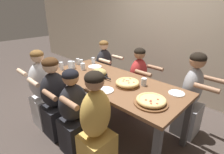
% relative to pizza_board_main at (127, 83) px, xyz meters
% --- Properties ---
extents(ground_plane, '(18.00, 18.00, 0.00)m').
position_rel_pizza_board_main_xyz_m(ground_plane, '(-0.27, -0.01, -0.82)').
color(ground_plane, '#423833').
rests_on(ground_plane, ground).
extents(restaurant_back_panel, '(10.00, 0.06, 3.20)m').
position_rel_pizza_board_main_xyz_m(restaurant_back_panel, '(-0.27, 1.64, 0.78)').
color(restaurant_back_panel, beige).
rests_on(restaurant_back_panel, ground).
extents(dining_table, '(2.06, 0.87, 0.78)m').
position_rel_pizza_board_main_xyz_m(dining_table, '(-0.27, -0.01, -0.12)').
color(dining_table, brown).
rests_on(dining_table, ground).
extents(pizza_board_main, '(0.31, 0.31, 0.07)m').
position_rel_pizza_board_main_xyz_m(pizza_board_main, '(0.00, 0.00, 0.00)').
color(pizza_board_main, brown).
rests_on(pizza_board_main, dining_table).
extents(pizza_board_second, '(0.37, 0.37, 0.06)m').
position_rel_pizza_board_main_xyz_m(pizza_board_second, '(0.47, -0.17, -0.00)').
color(pizza_board_second, brown).
rests_on(pizza_board_second, dining_table).
extents(skillet_bowl, '(0.35, 0.24, 0.13)m').
position_rel_pizza_board_main_xyz_m(skillet_bowl, '(-0.49, -0.05, 0.02)').
color(skillet_bowl, black).
rests_on(skillet_bowl, dining_table).
extents(empty_plate_a, '(0.21, 0.21, 0.02)m').
position_rel_pizza_board_main_xyz_m(empty_plate_a, '(-0.11, -0.30, -0.03)').
color(empty_plate_a, white).
rests_on(empty_plate_a, dining_table).
extents(empty_plate_b, '(0.23, 0.23, 0.02)m').
position_rel_pizza_board_main_xyz_m(empty_plate_b, '(-0.88, 0.20, -0.03)').
color(empty_plate_b, white).
rests_on(empty_plate_b, dining_table).
extents(empty_plate_c, '(0.20, 0.20, 0.02)m').
position_rel_pizza_board_main_xyz_m(empty_plate_c, '(-0.90, -0.26, -0.03)').
color(empty_plate_c, white).
rests_on(empty_plate_c, dining_table).
extents(empty_plate_d, '(0.19, 0.19, 0.02)m').
position_rel_pizza_board_main_xyz_m(empty_plate_d, '(0.56, 0.23, -0.03)').
color(empty_plate_d, white).
rests_on(empty_plate_d, dining_table).
extents(drinking_glass_a, '(0.08, 0.08, 0.15)m').
position_rel_pizza_board_main_xyz_m(drinking_glass_a, '(-1.05, -0.17, 0.03)').
color(drinking_glass_a, silver).
rests_on(drinking_glass_a, dining_table).
extents(drinking_glass_b, '(0.06, 0.06, 0.11)m').
position_rel_pizza_board_main_xyz_m(drinking_glass_b, '(-1.20, 0.08, 0.02)').
color(drinking_glass_b, silver).
rests_on(drinking_glass_b, dining_table).
extents(drinking_glass_c, '(0.07, 0.07, 0.12)m').
position_rel_pizza_board_main_xyz_m(drinking_glass_c, '(-1.10, -0.09, 0.02)').
color(drinking_glass_c, silver).
rests_on(drinking_glass_c, dining_table).
extents(drinking_glass_d, '(0.06, 0.06, 0.12)m').
position_rel_pizza_board_main_xyz_m(drinking_glass_d, '(-1.03, 0.29, 0.02)').
color(drinking_glass_d, silver).
rests_on(drinking_glass_d, dining_table).
extents(drinking_glass_e, '(0.07, 0.07, 0.11)m').
position_rel_pizza_board_main_xyz_m(drinking_glass_e, '(-0.91, -0.03, 0.01)').
color(drinking_glass_e, silver).
rests_on(drinking_glass_e, dining_table).
extents(drinking_glass_f, '(0.06, 0.06, 0.11)m').
position_rel_pizza_board_main_xyz_m(drinking_glass_f, '(-1.10, 0.08, 0.01)').
color(drinking_glass_f, silver).
rests_on(drinking_glass_f, dining_table).
extents(drinking_glass_g, '(0.07, 0.07, 0.10)m').
position_rel_pizza_board_main_xyz_m(drinking_glass_g, '(0.15, 0.15, 0.02)').
color(drinking_glass_g, silver).
rests_on(drinking_glass_g, dining_table).
extents(drinking_glass_h, '(0.06, 0.06, 0.13)m').
position_rel_pizza_board_main_xyz_m(drinking_glass_h, '(-1.16, -0.27, 0.02)').
color(drinking_glass_h, silver).
rests_on(drinking_glass_h, dining_table).
extents(diner_far_left, '(0.51, 0.40, 1.14)m').
position_rel_pizza_board_main_xyz_m(diner_far_left, '(-1.12, 0.64, -0.30)').
color(diner_far_left, '#232328').
rests_on(diner_far_left, ground).
extents(diner_near_left, '(0.51, 0.40, 1.19)m').
position_rel_pizza_board_main_xyz_m(diner_near_left, '(-1.08, -0.67, -0.28)').
color(diner_near_left, silver).
rests_on(diner_near_left, ground).
extents(diner_far_right, '(0.51, 0.40, 1.22)m').
position_rel_pizza_board_main_xyz_m(diner_far_right, '(0.61, 0.64, -0.25)').
color(diner_far_right, '#99999E').
rests_on(diner_far_right, ground).
extents(diner_far_center, '(0.51, 0.40, 1.13)m').
position_rel_pizza_board_main_xyz_m(diner_far_center, '(-0.28, 0.64, -0.30)').
color(diner_far_center, '#B22D2D').
rests_on(diner_far_center, ground).
extents(diner_near_center, '(0.51, 0.40, 1.11)m').
position_rel_pizza_board_main_xyz_m(diner_near_center, '(-0.28, -0.67, -0.31)').
color(diner_near_center, '#232328').
rests_on(diner_near_center, ground).
extents(diner_near_midleft, '(0.51, 0.40, 1.16)m').
position_rel_pizza_board_main_xyz_m(diner_near_midleft, '(-0.72, -0.67, -0.28)').
color(diner_near_midleft, '#232328').
rests_on(diner_near_midleft, ground).
extents(diner_near_midright, '(0.51, 0.40, 1.20)m').
position_rel_pizza_board_main_xyz_m(diner_near_midright, '(0.14, -0.67, -0.27)').
color(diner_near_midright, gold).
rests_on(diner_near_midright, ground).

